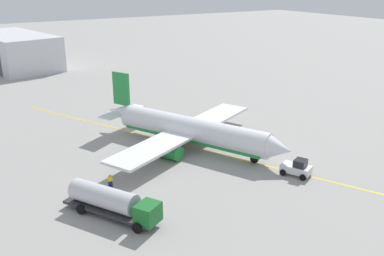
{
  "coord_description": "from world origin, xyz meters",
  "views": [
    {
      "loc": [
        49.76,
        -30.68,
        23.63
      ],
      "look_at": [
        0.0,
        0.0,
        3.0
      ],
      "focal_mm": 40.29,
      "sensor_mm": 36.0,
      "label": 1
    }
  ],
  "objects_px": {
    "airplane": "(189,130)",
    "refueling_worker": "(110,181)",
    "fuel_tanker": "(112,201)",
    "safety_cone_nose": "(267,152)",
    "pushback_tug": "(297,168)"
  },
  "relations": [
    {
      "from": "fuel_tanker",
      "to": "airplane",
      "type": "bearing_deg",
      "value": 126.34
    },
    {
      "from": "fuel_tanker",
      "to": "pushback_tug",
      "type": "relative_size",
      "value": 2.68
    },
    {
      "from": "fuel_tanker",
      "to": "safety_cone_nose",
      "type": "bearing_deg",
      "value": 99.83
    },
    {
      "from": "refueling_worker",
      "to": "safety_cone_nose",
      "type": "distance_m",
      "value": 22.62
    },
    {
      "from": "pushback_tug",
      "to": "airplane",
      "type": "bearing_deg",
      "value": -156.93
    },
    {
      "from": "fuel_tanker",
      "to": "safety_cone_nose",
      "type": "xyz_separation_m",
      "value": [
        -4.29,
        24.76,
        -1.36
      ]
    },
    {
      "from": "pushback_tug",
      "to": "refueling_worker",
      "type": "xyz_separation_m",
      "value": [
        -9.1,
        -21.19,
        -0.19
      ]
    },
    {
      "from": "safety_cone_nose",
      "to": "airplane",
      "type": "bearing_deg",
      "value": -135.99
    },
    {
      "from": "airplane",
      "to": "pushback_tug",
      "type": "relative_size",
      "value": 7.27
    },
    {
      "from": "fuel_tanker",
      "to": "pushback_tug",
      "type": "height_order",
      "value": "fuel_tanker"
    },
    {
      "from": "refueling_worker",
      "to": "safety_cone_nose",
      "type": "bearing_deg",
      "value": 85.09
    },
    {
      "from": "refueling_worker",
      "to": "pushback_tug",
      "type": "bearing_deg",
      "value": 66.75
    },
    {
      "from": "airplane",
      "to": "refueling_worker",
      "type": "distance_m",
      "value": 16.03
    },
    {
      "from": "refueling_worker",
      "to": "safety_cone_nose",
      "type": "xyz_separation_m",
      "value": [
        1.94,
        22.53,
        -0.45
      ]
    },
    {
      "from": "fuel_tanker",
      "to": "pushback_tug",
      "type": "distance_m",
      "value": 23.61
    }
  ]
}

